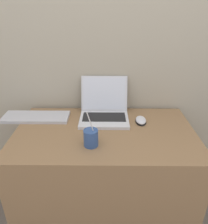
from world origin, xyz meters
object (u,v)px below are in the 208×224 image
laptop (104,109)px  computer_mouse (141,120)px  drink_cup (91,137)px  external_keyboard (36,117)px

laptop → computer_mouse: size_ratio=2.82×
laptop → drink_cup: 0.34m
computer_mouse → laptop: bearing=163.0°
laptop → external_keyboard: laptop is taller
drink_cup → computer_mouse: size_ratio=1.91×
drink_cup → external_keyboard: bearing=141.6°
laptop → external_keyboard: (-0.45, -0.03, -0.05)m
computer_mouse → external_keyboard: 0.69m
laptop → computer_mouse: laptop is taller
external_keyboard → computer_mouse: bearing=-3.8°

